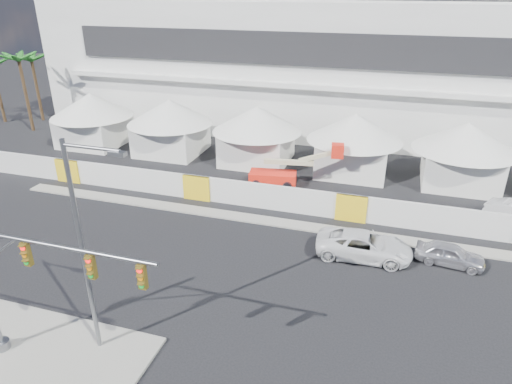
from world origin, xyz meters
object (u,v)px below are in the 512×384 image
(sedan_silver, at_px, (450,254))
(traffic_mast, at_px, (18,285))
(streetlight_median, at_px, (86,238))
(boom_lift, at_px, (281,175))
(pickup_curb, at_px, (364,245))

(sedan_silver, distance_m, traffic_mast, 23.36)
(streetlight_median, bearing_deg, sedan_silver, 37.89)
(streetlight_median, distance_m, boom_lift, 21.53)
(streetlight_median, bearing_deg, boom_lift, 81.17)
(pickup_curb, height_order, boom_lift, boom_lift)
(sedan_silver, xyz_separation_m, streetlight_median, (-15.91, -12.38, 5.27))
(sedan_silver, xyz_separation_m, boom_lift, (-12.69, 8.34, 0.37))
(traffic_mast, relative_size, streetlight_median, 0.89)
(pickup_curb, relative_size, streetlight_median, 0.58)
(boom_lift, bearing_deg, traffic_mast, -113.62)
(sedan_silver, height_order, streetlight_median, streetlight_median)
(sedan_silver, relative_size, boom_lift, 0.51)
(traffic_mast, xyz_separation_m, streetlight_median, (2.54, 1.53, 1.82))
(traffic_mast, relative_size, boom_lift, 1.15)
(sedan_silver, xyz_separation_m, pickup_curb, (-5.07, -0.72, 0.13))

